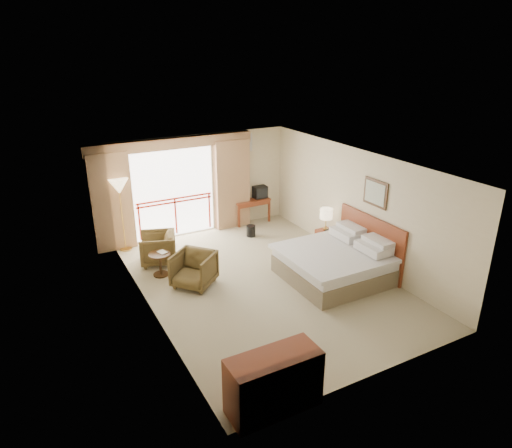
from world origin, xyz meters
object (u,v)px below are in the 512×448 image
bed (335,263)px  dresser (274,383)px  nightstand (326,241)px  wastebasket (251,231)px  tv (260,192)px  desk (250,204)px  armchair_far (159,262)px  table_lamp (326,214)px  armchair_near (195,285)px  side_table (160,261)px  floor_lamp (119,189)px

bed → dresser: size_ratio=1.58×
nightstand → wastebasket: 2.14m
nightstand → dresser: size_ratio=0.41×
tv → bed: bearing=-77.7°
desk → armchair_far: bearing=-152.0°
nightstand → tv: (-0.42, 2.71, 0.60)m
desk → wastebasket: desk is taller
table_lamp → armchair_near: 3.70m
table_lamp → side_table: table_lamp is taller
bed → wastebasket: bearing=100.1°
armchair_near → dresser: bearing=-45.7°
bed → armchair_far: bed is taller
floor_lamp → dresser: bearing=-85.1°
armchair_far → side_table: bearing=5.4°
table_lamp → desk: size_ratio=0.51×
dresser → armchair_near: bearing=88.6°
bed → wastebasket: bed is taller
nightstand → dresser: (-3.88, -4.02, 0.17)m
tv → side_table: size_ratio=0.74×
armchair_far → dresser: bearing=18.8°
table_lamp → armchair_far: bearing=161.5°
side_table → nightstand: bearing=-9.9°
wastebasket → armchair_far: 2.74m
nightstand → wastebasket: (-1.22, 1.75, -0.12)m
desk → nightstand: bearing=-71.0°
table_lamp → wastebasket: (-1.22, 1.70, -0.83)m
tv → floor_lamp: floor_lamp is taller
table_lamp → armchair_far: 4.25m
bed → floor_lamp: (-3.77, 3.77, 1.23)m
nightstand → dresser: bearing=-136.6°
wastebasket → dresser: dresser is taller
tv → dresser: size_ratio=0.29×
table_lamp → dresser: (-3.88, -4.07, -0.54)m
floor_lamp → side_table: bearing=-78.4°
tv → side_table: 4.20m
bed → tv: bearing=86.3°
floor_lamp → armchair_near: bearing=-71.3°
armchair_far → tv: bearing=129.4°
bed → wastebasket: (-0.54, 3.02, -0.22)m
desk → floor_lamp: bearing=-171.6°
desk → wastebasket: 1.19m
wastebasket → bed: bearing=-79.9°
desk → side_table: 3.94m
bed → table_lamp: bearing=62.7°
wastebasket → side_table: side_table is taller
table_lamp → side_table: 4.17m
nightstand → armchair_near: (-3.57, -0.08, -0.28)m
nightstand → side_table: 4.14m
bed → table_lamp: table_lamp is taller
tv → side_table: bearing=-135.3°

